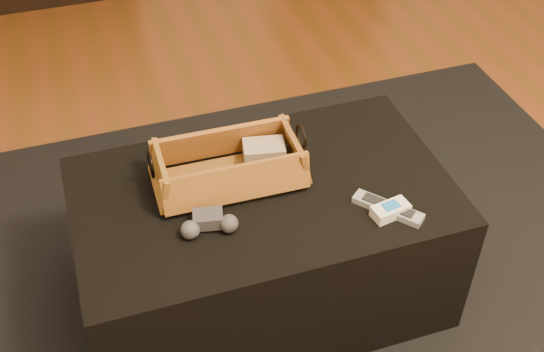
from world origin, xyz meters
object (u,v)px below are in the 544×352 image
object	(u,v)px
ottoman	(263,244)
game_controller	(209,224)
wicker_basket	(229,167)
tv_remote	(223,178)
silver_remote	(388,208)
cream_gadget	(390,210)

from	to	relation	value
ottoman	game_controller	world-z (taller)	game_controller
wicker_basket	game_controller	xyz separation A→B (m)	(-0.10, -0.16, -0.02)
tv_remote	ottoman	bearing A→B (deg)	-33.00
tv_remote	wicker_basket	world-z (taller)	wicker_basket
ottoman	wicker_basket	bearing A→B (deg)	138.44
game_controller	silver_remote	xyz separation A→B (m)	(0.45, -0.07, -0.01)
ottoman	silver_remote	xyz separation A→B (m)	(0.28, -0.18, 0.22)
silver_remote	cream_gadget	world-z (taller)	cream_gadget
wicker_basket	cream_gadget	bearing A→B (deg)	-35.90
ottoman	silver_remote	distance (m)	0.40
wicker_basket	silver_remote	xyz separation A→B (m)	(0.35, -0.24, -0.04)
ottoman	tv_remote	distance (m)	0.26
silver_remote	cream_gadget	size ratio (longest dim) A/B	1.64
wicker_basket	cream_gadget	world-z (taller)	wicker_basket
ottoman	tv_remote	world-z (taller)	tv_remote
game_controller	cream_gadget	size ratio (longest dim) A/B	1.43
game_controller	silver_remote	distance (m)	0.46
tv_remote	cream_gadget	distance (m)	0.44
silver_remote	game_controller	bearing A→B (deg)	170.56
cream_gadget	silver_remote	bearing A→B (deg)	86.48
tv_remote	silver_remote	bearing A→B (deg)	-36.05
wicker_basket	game_controller	bearing A→B (deg)	-120.45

